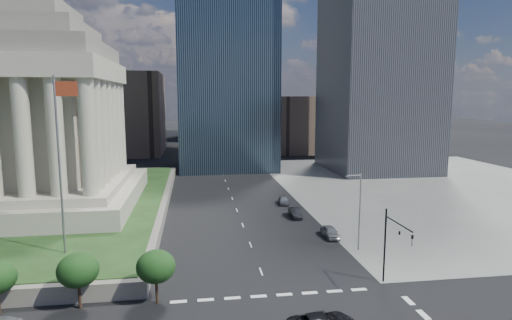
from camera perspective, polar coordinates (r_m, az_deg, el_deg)
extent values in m
plane|color=black|center=(127.05, -4.98, -0.57)|extent=(500.00, 500.00, 0.00)
cube|color=slate|center=(102.44, 23.20, -3.34)|extent=(68.00, 90.00, 0.03)
cylinder|color=slate|center=(52.06, -24.73, -0.79)|extent=(0.24, 0.24, 20.00)
cube|color=maroon|center=(51.19, -24.00, 8.67)|extent=(2.40, 0.05, 1.60)
cube|color=black|center=(121.17, -4.05, 13.25)|extent=(26.00, 26.00, 60.00)
cube|color=brown|center=(160.50, 5.84, 4.84)|extent=(20.00, 30.00, 20.00)
cube|color=brown|center=(157.10, -16.76, 5.93)|extent=(24.00, 30.00, 28.00)
cylinder|color=black|center=(47.90, 16.79, -10.86)|extent=(0.18, 0.18, 8.00)
cylinder|color=black|center=(44.60, 18.47, -8.05)|extent=(0.14, 5.50, 0.14)
cube|color=black|center=(42.52, 20.11, -10.06)|extent=(0.30, 0.30, 1.10)
cylinder|color=slate|center=(56.32, 13.66, -6.80)|extent=(0.16, 0.16, 10.00)
cylinder|color=slate|center=(54.96, 12.96, -2.02)|extent=(1.80, 0.12, 0.12)
cube|color=slate|center=(54.66, 12.07, -2.15)|extent=(0.50, 0.22, 0.14)
imported|color=gray|center=(61.73, 9.87, -9.43)|extent=(1.84, 4.55, 1.55)
imported|color=black|center=(70.92, 5.23, -7.03)|extent=(1.71, 4.59, 1.50)
imported|color=slate|center=(79.29, 3.72, -5.37)|extent=(2.27, 4.56, 1.49)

